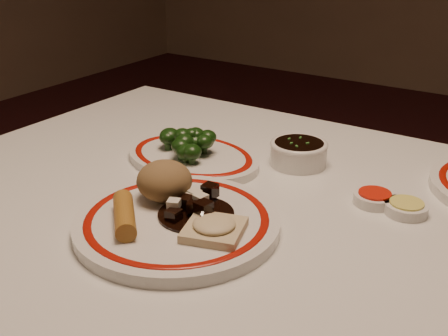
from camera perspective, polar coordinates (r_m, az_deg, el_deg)
dining_table at (r=0.88m, az=3.04°, el=-9.90°), size 1.20×0.90×0.75m
main_plate at (r=0.79m, az=-4.79°, el=-5.56°), size 0.35×0.35×0.02m
rice_mound at (r=0.83m, az=-6.07°, el=-1.29°), size 0.08×0.08×0.06m
spring_roll at (r=0.78m, az=-10.09°, el=-4.71°), size 0.09×0.09×0.03m
fried_wonton at (r=0.74m, az=-1.01°, el=-6.04°), size 0.09×0.09×0.02m
stirfry_heap at (r=0.79m, az=-3.03°, el=-4.08°), size 0.11×0.11×0.03m
broccoli_plate at (r=1.01m, az=-3.21°, el=1.11°), size 0.28×0.25×0.02m
broccoli_pile at (r=1.00m, az=-3.54°, el=2.76°), size 0.12×0.09×0.05m
soy_bowl at (r=1.00m, az=7.58°, el=1.45°), size 0.10×0.10×0.04m
sweet_sour_dish at (r=0.89m, az=15.03°, el=-2.97°), size 0.06×0.06×0.02m
mustard_dish at (r=0.87m, az=18.01°, el=-3.88°), size 0.06×0.06×0.02m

